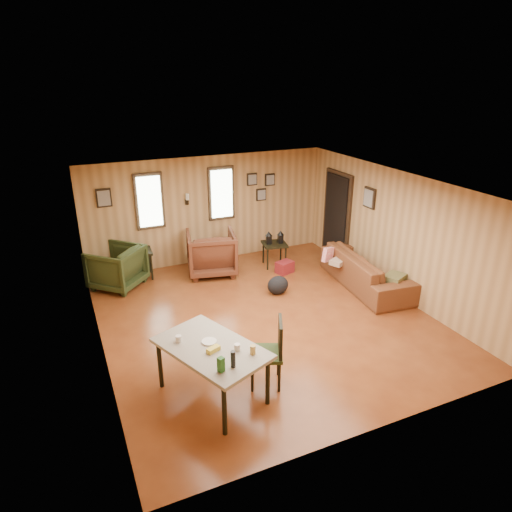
{
  "coord_description": "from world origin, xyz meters",
  "views": [
    {
      "loc": [
        -3.05,
        -6.41,
        4.09
      ],
      "look_at": [
        0.0,
        0.4,
        1.05
      ],
      "focal_mm": 32.0,
      "sensor_mm": 36.0,
      "label": 1
    }
  ],
  "objects_px": {
    "recliner_green": "(117,265)",
    "side_table": "(275,242)",
    "end_table": "(138,259)",
    "sofa": "(367,265)",
    "recliner_brown": "(211,251)",
    "dining_table": "(212,352)"
  },
  "relations": [
    {
      "from": "recliner_brown",
      "to": "dining_table",
      "type": "bearing_deg",
      "value": 84.15
    },
    {
      "from": "sofa",
      "to": "end_table",
      "type": "xyz_separation_m",
      "value": [
        -4.15,
        2.28,
        -0.05
      ]
    },
    {
      "from": "dining_table",
      "to": "sofa",
      "type": "bearing_deg",
      "value": 4.42
    },
    {
      "from": "end_table",
      "to": "sofa",
      "type": "bearing_deg",
      "value": -28.82
    },
    {
      "from": "sofa",
      "to": "side_table",
      "type": "xyz_separation_m",
      "value": [
        -1.24,
        1.69,
        0.1
      ]
    },
    {
      "from": "end_table",
      "to": "recliner_brown",
      "type": "bearing_deg",
      "value": -15.2
    },
    {
      "from": "end_table",
      "to": "dining_table",
      "type": "relative_size",
      "value": 0.43
    },
    {
      "from": "recliner_green",
      "to": "side_table",
      "type": "xyz_separation_m",
      "value": [
        3.38,
        -0.32,
        0.09
      ]
    },
    {
      "from": "recliner_green",
      "to": "end_table",
      "type": "bearing_deg",
      "value": 164.08
    },
    {
      "from": "recliner_green",
      "to": "end_table",
      "type": "distance_m",
      "value": 0.55
    },
    {
      "from": "dining_table",
      "to": "side_table",
      "type": "bearing_deg",
      "value": 31.35
    },
    {
      "from": "recliner_green",
      "to": "side_table",
      "type": "relative_size",
      "value": 1.14
    },
    {
      "from": "recliner_green",
      "to": "dining_table",
      "type": "height_order",
      "value": "dining_table"
    },
    {
      "from": "recliner_brown",
      "to": "recliner_green",
      "type": "height_order",
      "value": "recliner_brown"
    },
    {
      "from": "dining_table",
      "to": "recliner_brown",
      "type": "bearing_deg",
      "value": 49.24
    },
    {
      "from": "side_table",
      "to": "dining_table",
      "type": "relative_size",
      "value": 0.47
    },
    {
      "from": "sofa",
      "to": "end_table",
      "type": "bearing_deg",
      "value": 67.61
    },
    {
      "from": "sofa",
      "to": "recliner_brown",
      "type": "bearing_deg",
      "value": 61.2
    },
    {
      "from": "end_table",
      "to": "dining_table",
      "type": "xyz_separation_m",
      "value": [
        0.18,
        -4.26,
        0.28
      ]
    },
    {
      "from": "recliner_green",
      "to": "end_table",
      "type": "xyz_separation_m",
      "value": [
        0.47,
        0.27,
        -0.05
      ]
    },
    {
      "from": "sofa",
      "to": "recliner_green",
      "type": "bearing_deg",
      "value": 72.93
    },
    {
      "from": "sofa",
      "to": "recliner_brown",
      "type": "distance_m",
      "value": 3.26
    }
  ]
}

